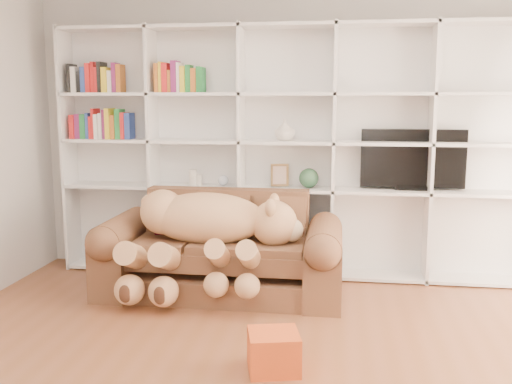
% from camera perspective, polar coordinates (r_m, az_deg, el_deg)
% --- Properties ---
extents(wall_back, '(5.00, 0.02, 2.70)m').
position_cam_1_polar(wall_back, '(5.62, 3.32, 5.66)').
color(wall_back, silver).
rests_on(wall_back, floor).
extents(bookshelf, '(4.43, 0.35, 2.40)m').
position_cam_1_polar(bookshelf, '(5.51, 0.70, 5.14)').
color(bookshelf, white).
rests_on(bookshelf, floor).
extents(sofa, '(2.11, 0.91, 0.89)m').
position_cam_1_polar(sofa, '(5.08, -3.46, -6.39)').
color(sofa, brown).
rests_on(sofa, floor).
extents(teddy_bear, '(1.50, 0.84, 0.87)m').
position_cam_1_polar(teddy_bear, '(4.86, -5.08, -3.79)').
color(teddy_bear, tan).
rests_on(teddy_bear, sofa).
extents(throw_pillow, '(0.41, 0.27, 0.40)m').
position_cam_1_polar(throw_pillow, '(5.25, -7.91, -2.50)').
color(throw_pillow, maroon).
rests_on(throw_pillow, sofa).
extents(gift_box, '(0.37, 0.36, 0.25)m').
position_cam_1_polar(gift_box, '(3.74, 1.77, -15.66)').
color(gift_box, '#D14D1B').
rests_on(gift_box, floor).
extents(tv, '(0.95, 0.18, 0.56)m').
position_cam_1_polar(tv, '(5.51, 15.39, 3.10)').
color(tv, black).
rests_on(tv, bookshelf).
extents(picture_frame, '(0.17, 0.06, 0.21)m').
position_cam_1_polar(picture_frame, '(5.47, 2.38, 1.70)').
color(picture_frame, brown).
rests_on(picture_frame, bookshelf).
extents(green_vase, '(0.19, 0.19, 0.19)m').
position_cam_1_polar(green_vase, '(5.45, 5.31, 1.39)').
color(green_vase, '#2B5336').
rests_on(green_vase, bookshelf).
extents(figurine_tall, '(0.09, 0.09, 0.15)m').
position_cam_1_polar(figurine_tall, '(5.63, -6.30, 1.45)').
color(figurine_tall, beige).
rests_on(figurine_tall, bookshelf).
extents(figurine_short, '(0.08, 0.08, 0.11)m').
position_cam_1_polar(figurine_short, '(5.62, -5.74, 1.19)').
color(figurine_short, beige).
rests_on(figurine_short, bookshelf).
extents(snow_globe, '(0.10, 0.10, 0.10)m').
position_cam_1_polar(snow_globe, '(5.56, -3.29, 1.17)').
color(snow_globe, silver).
rests_on(snow_globe, bookshelf).
extents(shelf_vase, '(0.22, 0.22, 0.20)m').
position_cam_1_polar(shelf_vase, '(5.43, 2.90, 6.22)').
color(shelf_vase, silver).
rests_on(shelf_vase, bookshelf).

